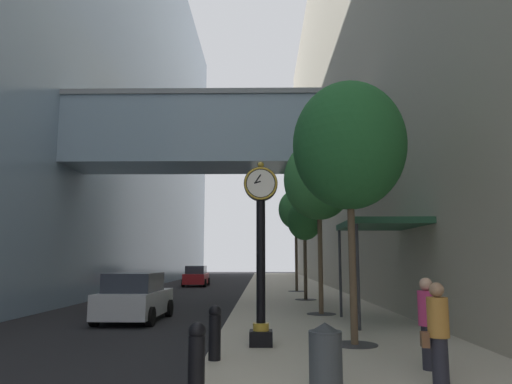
{
  "coord_description": "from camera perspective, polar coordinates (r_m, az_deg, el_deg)",
  "views": [
    {
      "loc": [
        1.22,
        -3.67,
        2.17
      ],
      "look_at": [
        0.95,
        15.53,
        4.94
      ],
      "focal_mm": 33.01,
      "sensor_mm": 36.0,
      "label": 1
    }
  ],
  "objects": [
    {
      "name": "pedestrian_by_clock",
      "position": [
        9.74,
        20.08,
        -14.41
      ],
      "size": [
        0.47,
        0.47,
        1.69
      ],
      "color": "#23232D",
      "rests_on": "sidewalk_right"
    },
    {
      "name": "bollard_second",
      "position": [
        10.11,
        -5.02,
        -16.43
      ],
      "size": [
        0.27,
        0.27,
        1.1
      ],
      "color": "black",
      "rests_on": "sidewalk_right"
    },
    {
      "name": "trash_bin",
      "position": [
        7.85,
        8.42,
        -19.08
      ],
      "size": [
        0.53,
        0.53,
        1.05
      ],
      "color": "#383D42",
      "rests_on": "sidewalk_right"
    },
    {
      "name": "sidewalk_right",
      "position": [
        33.79,
        4.2,
        -11.76
      ],
      "size": [
        6.35,
        80.0,
        0.14
      ],
      "primitive_type": "cube",
      "color": "#BCB29E",
      "rests_on": "ground"
    },
    {
      "name": "street_tree_mid_far",
      "position": [
        24.85,
        5.91,
        -3.53
      ],
      "size": [
        1.82,
        1.82,
        5.14
      ],
      "color": "#333335",
      "rests_on": "sidewalk_right"
    },
    {
      "name": "building_block_right",
      "position": [
        37.57,
        16.04,
        13.34
      ],
      "size": [
        9.0,
        80.0,
        31.54
      ],
      "color": "#A89E89",
      "rests_on": "ground"
    },
    {
      "name": "street_tree_mid_near",
      "position": [
        18.59,
        7.62,
        1.42
      ],
      "size": [
        2.75,
        2.75,
        6.72
      ],
      "color": "#333335",
      "rests_on": "sidewalk_right"
    },
    {
      "name": "storefront_awning",
      "position": [
        16.22,
        14.72,
        -4.01
      ],
      "size": [
        2.4,
        3.6,
        3.3
      ],
      "color": "#235138",
      "rests_on": "sidewalk_right"
    },
    {
      "name": "street_clock",
      "position": [
        11.6,
        0.59,
        -6.11
      ],
      "size": [
        0.84,
        0.55,
        4.47
      ],
      "color": "black",
      "rests_on": "sidewalk_right"
    },
    {
      "name": "street_tree_near",
      "position": [
        12.28,
        11.2,
        5.49
      ],
      "size": [
        2.86,
        2.86,
        6.57
      ],
      "color": "#333335",
      "rests_on": "sidewalk_right"
    },
    {
      "name": "street_tree_far",
      "position": [
        31.38,
        4.84,
        -2.19
      ],
      "size": [
        2.29,
        2.29,
        6.66
      ],
      "color": "#333335",
      "rests_on": "sidewalk_right"
    },
    {
      "name": "pedestrian_walking",
      "position": [
        8.46,
        21.2,
        -15.52
      ],
      "size": [
        0.49,
        0.39,
        1.66
      ],
      "color": "#23232D",
      "rests_on": "sidewalk_right"
    },
    {
      "name": "bollard_nearest",
      "position": [
        7.48,
        -7.22,
        -19.33
      ],
      "size": [
        0.27,
        0.27,
        1.1
      ],
      "color": "black",
      "rests_on": "sidewalk_right"
    },
    {
      "name": "car_red_mid",
      "position": [
        39.99,
        -7.26,
        -10.1
      ],
      "size": [
        1.99,
        4.02,
        1.68
      ],
      "color": "#AD191E",
      "rests_on": "ground"
    },
    {
      "name": "car_silver_near",
      "position": [
        17.8,
        -14.48,
        -12.29
      ],
      "size": [
        2.16,
        4.1,
        1.71
      ],
      "color": "#B7BABF",
      "rests_on": "ground"
    },
    {
      "name": "ground_plane",
      "position": [
        30.77,
        -1.51,
        -12.26
      ],
      "size": [
        110.0,
        110.0,
        0.0
      ],
      "primitive_type": "plane",
      "color": "black",
      "rests_on": "ground"
    },
    {
      "name": "building_block_left",
      "position": [
        39.12,
        -20.27,
        14.45
      ],
      "size": [
        23.6,
        80.0,
        33.94
      ],
      "color": "#758EA8",
      "rests_on": "ground"
    }
  ]
}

